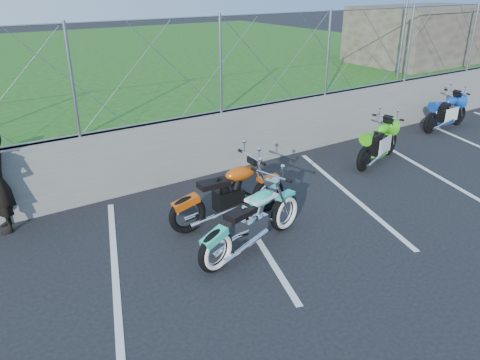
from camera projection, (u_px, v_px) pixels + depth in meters
ground at (286, 252)px, 7.30m from camera, size 90.00×90.00×0.00m
retaining_wall at (181, 150)px, 9.71m from camera, size 30.00×0.22×1.30m
grass_field at (57, 75)px, 17.34m from camera, size 30.00×20.00×1.30m
stone_building at (426, 34)px, 16.00m from camera, size 5.00×3.00×1.80m
chain_link_fence at (177, 70)px, 9.06m from camera, size 28.00×0.03×2.00m
sign_pole at (404, 24)px, 12.85m from camera, size 0.08×0.08×3.00m
parking_lines at (302, 208)px, 8.67m from camera, size 18.29×4.31×0.01m
cruiser_turquoise at (254, 222)px, 7.23m from camera, size 2.25×0.79×1.14m
naked_orange at (231, 196)px, 8.06m from camera, size 2.27×0.77×1.13m
sportbike_green at (379, 144)px, 10.71m from camera, size 1.91×0.76×1.01m
sportbike_blue at (447, 114)px, 13.15m from camera, size 1.98×0.71×1.03m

